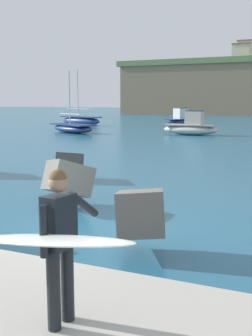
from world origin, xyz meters
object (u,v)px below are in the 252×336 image
station_building_west (250,53)px  boat_mid_right (182,120)px  boat_far_centre (72,128)px  station_building_central (243,55)px  boat_near_right (191,127)px  surfer_with_board (55,239)px  boat_mid_centre (81,121)px

station_building_west → boat_mid_right: bearing=-89.4°
boat_far_centre → station_building_central: (2.56, 80.74, 14.24)m
boat_mid_right → boat_far_centre: size_ratio=0.88×
boat_near_right → boat_mid_right: (-5.33, 15.73, -0.03)m
boat_mid_right → boat_near_right: bearing=-71.3°
station_building_central → boat_near_right: bearing=-84.3°
surfer_with_board → boat_near_right: 31.56m
boat_mid_right → boat_far_centre: bearing=-106.3°
station_building_west → station_building_central: (-1.88, 0.30, -0.41)m
boat_near_right → boat_far_centre: (-10.46, -1.87, -0.21)m
boat_mid_centre → boat_far_centre: size_ratio=1.10×
station_building_central → surfer_with_board: bearing=-82.4°
surfer_with_board → station_building_central: bearing=97.6°
boat_far_centre → boat_mid_centre: bearing=116.5°
boat_mid_centre → boat_mid_right: boat_mid_centre is taller
boat_mid_centre → boat_mid_right: bearing=32.2°
boat_mid_right → station_building_central: station_building_central is taller
boat_mid_centre → boat_mid_right: (10.58, 6.65, 0.05)m
boat_near_right → boat_mid_centre: boat_mid_centre is taller
surfer_with_board → station_building_central: (-14.71, 109.68, 13.40)m
boat_mid_centre → boat_mid_right: 12.50m
boat_far_centre → station_building_west: (4.44, 80.44, 14.64)m
boat_mid_centre → boat_far_centre: boat_mid_centre is taller
boat_near_right → boat_mid_centre: bearing=150.3°
station_building_central → station_building_west: bearing=-9.2°
surfer_with_board → boat_mid_centre: size_ratio=0.32×
boat_mid_centre → station_building_west: bearing=81.9°
boat_near_right → boat_mid_right: size_ratio=0.90×
boat_mid_right → station_building_west: station_building_west is taller
boat_mid_centre → station_building_west: 71.67m
boat_mid_right → boat_mid_centre: bearing=-147.8°
boat_mid_centre → station_building_central: size_ratio=0.81×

